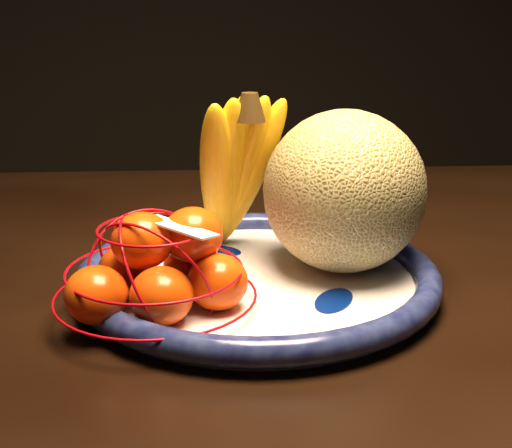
{
  "coord_description": "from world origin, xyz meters",
  "views": [
    {
      "loc": [
        -0.04,
        -0.83,
        1.06
      ],
      "look_at": [
        0.07,
        -0.13,
        0.84
      ],
      "focal_mm": 50.0,
      "sensor_mm": 36.0,
      "label": 1
    }
  ],
  "objects": [
    {
      "name": "mandarin_bag",
      "position": [
        -0.03,
        -0.2,
        0.82
      ],
      "size": [
        0.19,
        0.19,
        0.12
      ],
      "rotation": [
        0.0,
        0.0,
        -0.02
      ],
      "color": "#FF5311",
      "rests_on": "fruit_bowl"
    },
    {
      "name": "banana_bunch",
      "position": [
        0.06,
        -0.05,
        0.89
      ],
      "size": [
        0.13,
        0.13,
        0.2
      ],
      "rotation": [
        0.0,
        0.0,
        0.36
      ],
      "color": "yellow",
      "rests_on": "fruit_bowl"
    },
    {
      "name": "dining_table",
      "position": [
        -0.01,
        -0.03,
        0.69
      ],
      "size": [
        1.62,
        1.07,
        0.77
      ],
      "rotation": [
        0.0,
        0.0,
        -0.09
      ],
      "color": "black",
      "rests_on": "ground"
    },
    {
      "name": "price_tag",
      "position": [
        -0.01,
        -0.21,
        0.87
      ],
      "size": [
        0.07,
        0.07,
        0.01
      ],
      "primitive_type": "cube",
      "rotation": [
        -0.14,
        0.1,
        -0.71
      ],
      "color": "white",
      "rests_on": "mandarin_bag"
    },
    {
      "name": "fruit_bowl",
      "position": [
        0.07,
        -0.14,
        0.79
      ],
      "size": [
        0.38,
        0.38,
        0.03
      ],
      "rotation": [
        0.0,
        0.0,
        0.4
      ],
      "color": "white",
      "rests_on": "dining_table"
    },
    {
      "name": "cantaloupe",
      "position": [
        0.17,
        -0.13,
        0.87
      ],
      "size": [
        0.17,
        0.17,
        0.17
      ],
      "primitive_type": "sphere",
      "color": "olive",
      "rests_on": "fruit_bowl"
    }
  ]
}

